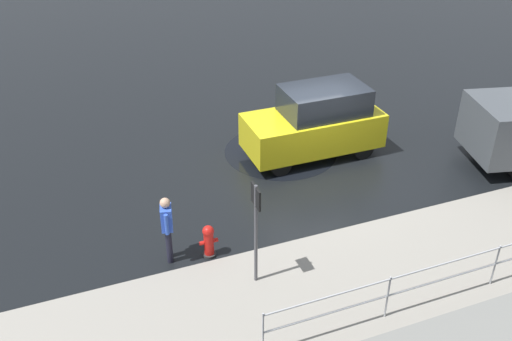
% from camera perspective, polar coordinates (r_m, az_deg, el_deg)
% --- Properties ---
extents(ground_plane, '(60.00, 60.00, 0.00)m').
position_cam_1_polar(ground_plane, '(15.98, 6.29, -0.11)').
color(ground_plane, black).
extents(kerb_strip, '(24.00, 3.20, 0.04)m').
position_cam_1_polar(kerb_strip, '(13.10, 14.64, -8.95)').
color(kerb_strip, gray).
rests_on(kerb_strip, ground).
extents(moving_hatchback, '(3.91, 1.72, 2.06)m').
position_cam_1_polar(moving_hatchback, '(16.36, 6.00, 4.81)').
color(moving_hatchback, yellow).
rests_on(moving_hatchback, ground).
extents(fire_hydrant, '(0.42, 0.31, 0.80)m').
position_cam_1_polar(fire_hydrant, '(12.72, -4.76, -7.05)').
color(fire_hydrant, red).
rests_on(fire_hydrant, ground).
extents(pedestrian, '(0.31, 0.56, 1.62)m').
position_cam_1_polar(pedestrian, '(12.38, -8.89, -5.33)').
color(pedestrian, blue).
rests_on(pedestrian, ground).
extents(metal_railing, '(10.29, 0.04, 1.05)m').
position_cam_1_polar(metal_railing, '(12.69, 22.97, -8.05)').
color(metal_railing, '#B7BABF').
rests_on(metal_railing, ground).
extents(sign_post, '(0.07, 0.44, 2.40)m').
position_cam_1_polar(sign_post, '(11.29, -0.02, -5.04)').
color(sign_post, '#4C4C51').
rests_on(sign_post, ground).
extents(puddle_patch, '(3.32, 3.32, 0.01)m').
position_cam_1_polar(puddle_patch, '(16.89, 2.47, 1.94)').
color(puddle_patch, black).
rests_on(puddle_patch, ground).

